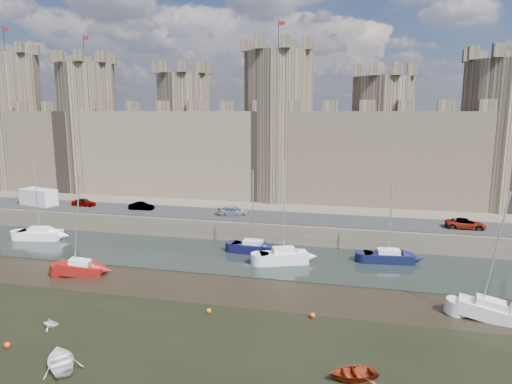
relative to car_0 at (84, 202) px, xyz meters
The scene contains 22 objects.
ground 42.54m from the car_0, 54.31° to the right, with size 160.00×160.00×0.00m, color black.
water_channel 27.05m from the car_0, 22.91° to the right, with size 160.00×12.00×0.08m, color black.
quay 35.62m from the car_0, 45.90° to the left, with size 160.00×60.00×2.50m, color #4C443A.
road 24.76m from the car_0, ahead, with size 160.00×7.00×0.10m, color black.
castle 28.95m from the car_0, 29.32° to the left, with size 108.50×11.00×29.00m.
car_0 is the anchor object (origin of this frame).
car_1 9.58m from the car_0, ahead, with size 1.23×3.54×1.17m, color gray.
car_2 23.44m from the car_0, ahead, with size 1.70×4.18×1.21m, color gray.
car_3 52.64m from the car_0, ahead, with size 2.13×4.62×1.28m, color gray.
van 7.05m from the car_0, behind, with size 5.77×2.31×2.52m, color silver.
sailboat_0 9.76m from the car_0, 91.77° to the right, with size 5.73×3.02×10.20m.
sailboat_1 29.48m from the car_0, 17.07° to the right, with size 5.03×2.22×9.85m.
sailboat_2 34.31m from the car_0, 19.56° to the right, with size 5.62×3.82×11.30m.
sailboat_3 44.33m from the car_0, 10.91° to the right, with size 5.46×2.58×9.25m.
sailboat_4 23.53m from the car_0, 57.26° to the right, with size 4.78×2.78×10.49m.
sailboat_5 54.95m from the car_0, 22.32° to the right, with size 5.17×2.86×10.54m.
dinghy_2 41.24m from the car_0, 58.31° to the right, with size 2.47×0.72×3.46m, color silver.
dinghy_3 35.20m from the car_0, 60.33° to the right, with size 1.23×0.75×1.42m, color white.
dinghy_4 51.50m from the car_0, 38.39° to the right, with size 2.27×0.66×3.18m, color maroon.
buoy_1 37.99m from the car_0, 41.50° to the right, with size 0.42×0.42×0.42m, color orange.
buoy_3 44.07m from the car_0, 33.07° to the right, with size 0.46×0.46×0.46m, color red.
buoy_4 37.63m from the car_0, 64.20° to the right, with size 0.45×0.45×0.45m, color #F3300A.
Camera 1 is at (15.69, -24.27, 16.60)m, focal length 32.00 mm.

